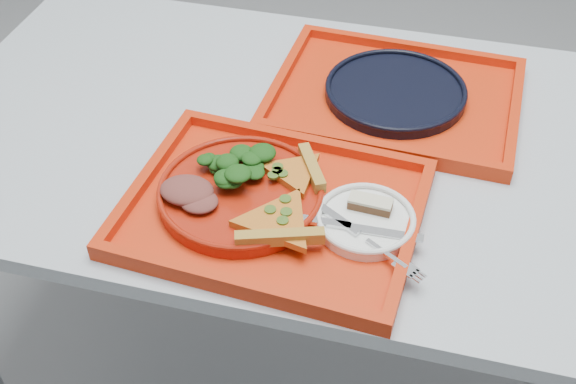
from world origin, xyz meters
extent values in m
plane|color=gray|center=(0.00, 0.00, 0.00)|extent=(10.00, 10.00, 0.00)
cube|color=#A2ABB6|center=(0.00, 0.00, 0.73)|extent=(1.60, 0.80, 0.03)
cylinder|color=gray|center=(-0.72, 0.32, 0.36)|extent=(0.05, 0.05, 0.72)
cube|color=red|center=(-0.11, -0.21, 0.76)|extent=(0.47, 0.38, 0.01)
cube|color=red|center=(0.03, 0.14, 0.76)|extent=(0.47, 0.37, 0.01)
cylinder|color=#9A1A0A|center=(-0.17, -0.20, 0.77)|extent=(0.26, 0.26, 0.02)
cylinder|color=white|center=(0.03, -0.21, 0.77)|extent=(0.15, 0.15, 0.01)
cylinder|color=black|center=(0.03, 0.14, 0.77)|extent=(0.26, 0.26, 0.02)
ellipsoid|color=black|center=(-0.19, -0.16, 0.80)|extent=(0.10, 0.09, 0.05)
ellipsoid|color=brown|center=(-0.25, -0.23, 0.79)|extent=(0.08, 0.07, 0.03)
cube|color=#4A2A18|center=(0.03, -0.19, 0.78)|extent=(0.07, 0.03, 0.01)
cube|color=beige|center=(0.03, -0.19, 0.79)|extent=(0.07, 0.03, 0.00)
cube|color=silver|center=(0.03, -0.23, 0.78)|extent=(0.19, 0.02, 0.01)
cube|color=silver|center=(0.04, -0.25, 0.78)|extent=(0.17, 0.12, 0.01)
camera|label=1|loc=(0.11, -0.98, 1.55)|focal=45.00mm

